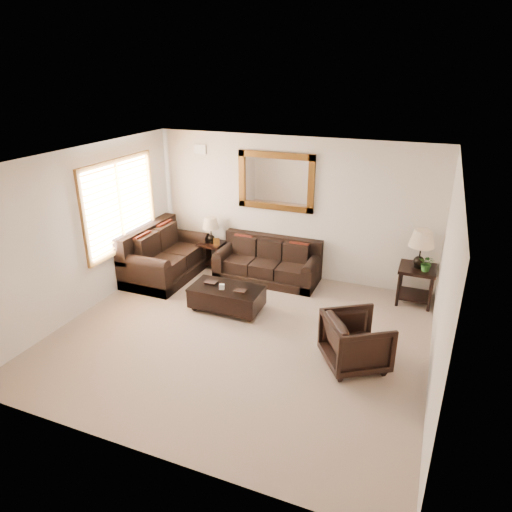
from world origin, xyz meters
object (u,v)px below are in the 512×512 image
at_px(end_table_right, 420,256).
at_px(end_table_left, 211,235).
at_px(sofa, 268,265).
at_px(loveseat, 164,258).
at_px(coffee_table, 227,296).
at_px(armchair, 356,339).

bearing_deg(end_table_right, end_table_left, 179.13).
height_order(sofa, end_table_left, end_table_left).
xyz_separation_m(loveseat, end_table_left, (0.68, 0.75, 0.33)).
height_order(loveseat, coffee_table, loveseat).
xyz_separation_m(end_table_left, armchair, (3.37, -2.29, -0.29)).
bearing_deg(end_table_left, armchair, -34.25).
relative_size(sofa, end_table_right, 1.47).
bearing_deg(loveseat, end_table_right, -81.66).
relative_size(loveseat, armchair, 2.17).
height_order(coffee_table, armchair, armchair).
distance_m(coffee_table, armchair, 2.43).
xyz_separation_m(loveseat, armchair, (4.04, -1.55, 0.04)).
bearing_deg(armchair, sofa, 10.82).
xyz_separation_m(end_table_right, coffee_table, (-2.93, -1.47, -0.62)).
xyz_separation_m(loveseat, coffee_table, (1.74, -0.78, -0.11)).
xyz_separation_m(end_table_left, coffee_table, (1.06, -1.53, -0.44)).
distance_m(loveseat, armchair, 4.33).
distance_m(end_table_left, end_table_right, 4.00).
xyz_separation_m(coffee_table, armchair, (2.31, -0.76, 0.15)).
bearing_deg(armchair, end_table_left, 22.84).
distance_m(end_table_left, armchair, 4.08).
bearing_deg(armchair, end_table_right, -48.61).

